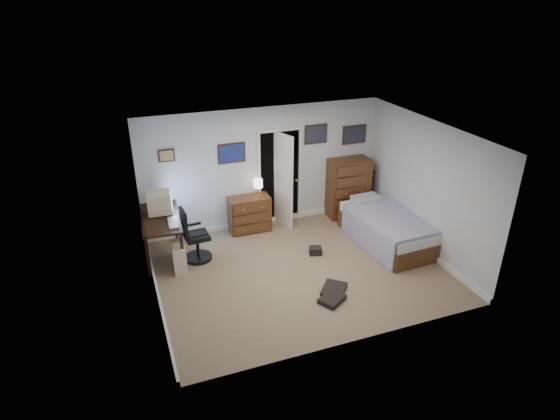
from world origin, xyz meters
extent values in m
cube|color=gray|center=(0.00, 0.00, -0.01)|extent=(5.00, 4.00, 0.02)
cube|color=black|center=(-2.20, 1.32, 0.81)|extent=(0.76, 1.49, 0.04)
cube|color=black|center=(-2.53, 0.65, 0.40)|extent=(0.06, 0.06, 0.79)
cube|color=black|center=(-1.95, 0.62, 0.40)|extent=(0.06, 0.06, 0.79)
cube|color=black|center=(-2.45, 2.01, 0.40)|extent=(0.06, 0.06, 0.79)
cube|color=black|center=(-1.87, 1.98, 0.40)|extent=(0.06, 0.06, 0.79)
cube|color=black|center=(-2.51, 1.34, 0.45)|extent=(0.11, 1.34, 0.56)
cube|color=beige|center=(-2.18, 1.47, 1.05)|extent=(0.45, 0.43, 0.38)
cube|color=#8CB2F2|center=(-1.96, 1.45, 1.05)|extent=(0.03, 0.31, 0.25)
cube|color=beige|center=(-2.18, 1.47, 0.85)|extent=(0.30, 0.30, 0.02)
cube|color=beige|center=(-2.02, 0.97, 0.85)|extent=(0.19, 0.46, 0.03)
cube|color=beige|center=(-2.00, 0.77, 0.25)|extent=(0.25, 0.48, 0.50)
cube|color=black|center=(-1.88, 0.76, 0.25)|extent=(0.03, 0.33, 0.39)
cylinder|color=black|center=(-1.62, 1.01, 0.03)|extent=(0.54, 0.54, 0.06)
cylinder|color=black|center=(-1.62, 1.01, 0.24)|extent=(0.06, 0.06, 0.39)
cube|color=black|center=(-1.62, 1.01, 0.48)|extent=(0.45, 0.45, 0.08)
cube|color=black|center=(-1.83, 1.00, 0.78)|extent=(0.08, 0.39, 0.53)
cube|color=black|center=(-1.61, 0.78, 0.61)|extent=(0.29, 0.07, 0.04)
cube|color=black|center=(-1.64, 1.24, 0.61)|extent=(0.29, 0.07, 0.04)
cube|color=maroon|center=(-2.32, 2.27, 0.43)|extent=(0.17, 0.17, 0.85)
cube|color=brown|center=(-0.39, 1.77, 0.37)|extent=(0.85, 0.44, 0.74)
cylinder|color=gold|center=(-0.19, 1.77, 0.75)|extent=(0.11, 0.11, 0.02)
cylinder|color=gold|center=(-0.19, 1.77, 0.87)|extent=(0.02, 0.02, 0.22)
cylinder|color=beige|center=(-0.19, 1.77, 1.02)|extent=(0.19, 0.19, 0.17)
cube|color=black|center=(0.35, 2.30, 1.00)|extent=(0.90, 0.60, 2.00)
cube|color=white|center=(-0.10, 1.97, 1.00)|extent=(0.06, 0.05, 2.00)
cube|color=white|center=(0.80, 1.97, 1.00)|extent=(0.06, 0.05, 2.00)
cube|color=white|center=(0.35, 1.97, 2.02)|extent=(0.96, 0.05, 0.06)
cube|color=white|center=(0.31, 1.86, 1.00)|extent=(0.31, 0.77, 2.00)
sphere|color=gold|center=(0.62, 1.71, 1.00)|extent=(0.06, 0.06, 0.06)
cube|color=brown|center=(1.85, 1.75, 0.64)|extent=(0.91, 0.57, 1.29)
cube|color=brown|center=(2.35, 1.88, 0.47)|extent=(1.05, 0.27, 0.95)
cube|color=black|center=(2.35, 1.80, 0.65)|extent=(0.97, 0.11, 0.32)
cube|color=maroon|center=(2.35, 1.80, 0.61)|extent=(0.84, 0.13, 0.23)
cube|color=brown|center=(2.00, 0.35, 0.18)|extent=(1.14, 2.11, 0.36)
cube|color=white|center=(2.00, 0.35, 0.45)|extent=(1.10, 2.07, 0.19)
cube|color=#56549D|center=(2.01, 0.24, 0.57)|extent=(1.19, 1.81, 0.10)
cube|color=#56549D|center=(1.46, 0.21, 0.29)|extent=(0.14, 1.75, 0.56)
cube|color=#6580A1|center=(1.96, 1.12, 0.61)|extent=(0.59, 0.42, 0.13)
cube|color=#331E11|center=(-1.90, 1.98, 1.75)|extent=(0.30, 0.03, 0.24)
cube|color=#978852|center=(-1.90, 1.96, 1.75)|extent=(0.25, 0.01, 0.19)
cube|color=#331E11|center=(-0.65, 1.98, 1.65)|extent=(0.55, 0.03, 0.40)
cube|color=#0D0E5C|center=(-0.65, 1.96, 1.65)|extent=(0.50, 0.01, 0.35)
cube|color=#331E11|center=(1.15, 1.98, 1.85)|extent=(0.50, 0.03, 0.40)
cube|color=black|center=(1.15, 1.96, 1.85)|extent=(0.45, 0.01, 0.35)
cube|color=#331E11|center=(2.05, 1.98, 1.75)|extent=(0.55, 0.03, 0.40)
cube|color=black|center=(2.05, 1.96, 1.75)|extent=(0.50, 0.01, 0.35)
cube|color=black|center=(0.13, -1.04, 0.04)|extent=(0.51, 0.48, 0.08)
cube|color=black|center=(0.50, 0.41, 0.07)|extent=(0.27, 0.24, 0.14)
cube|color=black|center=(0.29, -0.79, 0.03)|extent=(0.57, 0.59, 0.06)
camera|label=1|loc=(-2.80, -6.54, 4.58)|focal=30.00mm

